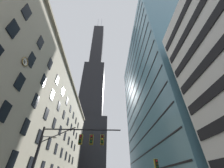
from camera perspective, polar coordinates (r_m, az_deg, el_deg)
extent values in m
cube|color=#B2A88E|center=(42.82, -30.27, -14.87)|extent=(15.45, 61.60, 28.70)
cube|color=#9E937A|center=(46.06, -16.26, -0.35)|extent=(0.70, 61.60, 0.60)
cube|color=black|center=(22.58, -36.92, -24.72)|extent=(0.14, 1.40, 2.20)
cube|color=black|center=(26.98, -31.61, -27.43)|extent=(0.14, 1.40, 2.20)
cube|color=black|center=(31.57, -27.66, -29.25)|extent=(0.14, 1.40, 2.20)
cube|color=black|center=(19.44, -39.03, -9.13)|extent=(0.14, 1.40, 2.20)
cube|color=black|center=(23.38, -33.08, -15.07)|extent=(0.14, 1.40, 2.20)
cube|color=black|center=(27.65, -28.72, -19.14)|extent=(0.14, 1.40, 2.20)
cube|color=black|center=(32.14, -25.41, -22.04)|extent=(0.14, 1.40, 2.20)
cube|color=black|center=(36.76, -22.84, -24.17)|extent=(0.14, 1.40, 2.20)
cube|color=black|center=(41.47, -20.78, -25.79)|extent=(0.14, 1.40, 2.20)
cube|color=black|center=(46.24, -19.11, -27.06)|extent=(0.14, 1.40, 2.20)
cube|color=black|center=(51.05, -17.72, -28.08)|extent=(0.14, 1.40, 2.20)
cube|color=black|center=(55.90, -16.55, -28.91)|extent=(0.14, 1.40, 2.20)
cube|color=black|center=(21.21, -34.75, 0.75)|extent=(0.14, 1.40, 2.20)
cube|color=black|center=(24.87, -29.90, -6.27)|extent=(0.14, 1.40, 2.20)
cube|color=black|center=(28.93, -26.27, -11.38)|extent=(0.14, 1.40, 2.20)
cube|color=black|center=(33.24, -23.48, -15.17)|extent=(0.14, 1.40, 2.20)
cube|color=black|center=(37.73, -21.28, -18.05)|extent=(0.14, 1.40, 2.20)
cube|color=black|center=(42.33, -19.49, -20.29)|extent=(0.14, 1.40, 2.20)
cube|color=black|center=(47.01, -18.02, -22.08)|extent=(0.14, 1.40, 2.20)
cube|color=black|center=(51.75, -16.80, -23.53)|extent=(0.14, 1.40, 2.20)
cube|color=black|center=(56.54, -15.75, -24.73)|extent=(0.14, 1.40, 2.20)
cube|color=black|center=(20.95, -36.64, 18.46)|extent=(0.14, 1.40, 2.20)
cube|color=black|center=(23.61, -31.22, 8.87)|extent=(0.14, 1.40, 2.20)
cube|color=black|center=(26.94, -27.23, 1.38)|extent=(0.14, 1.40, 2.20)
cube|color=black|center=(30.72, -24.19, -4.37)|extent=(0.14, 1.40, 2.20)
cube|color=black|center=(34.82, -21.81, -8.81)|extent=(0.14, 1.40, 2.20)
cube|color=black|center=(39.12, -19.91, -12.29)|extent=(0.14, 1.40, 2.20)
cube|color=black|center=(43.58, -18.35, -15.05)|extent=(0.14, 1.40, 2.20)
cube|color=black|center=(48.14, -17.05, -17.29)|extent=(0.14, 1.40, 2.20)
cube|color=black|center=(52.78, -15.96, -19.14)|extent=(0.14, 1.40, 2.20)
cube|color=black|center=(57.48, -15.03, -20.67)|extent=(0.14, 1.40, 2.20)
cube|color=black|center=(24.11, -32.71, 24.49)|extent=(0.14, 1.40, 2.20)
cube|color=black|center=(26.45, -28.29, 15.35)|extent=(0.14, 1.40, 2.20)
cube|color=black|center=(29.46, -24.97, 7.83)|extent=(0.14, 1.40, 2.20)
cube|color=black|center=(32.96, -22.40, 1.77)|extent=(0.14, 1.40, 2.20)
cube|color=black|center=(36.81, -20.36, -3.07)|extent=(0.14, 1.40, 2.20)
cube|color=black|center=(40.90, -18.70, -6.97)|extent=(0.14, 1.40, 2.20)
cube|color=black|center=(45.18, -17.33, -10.14)|extent=(0.14, 1.40, 2.20)
cube|color=black|center=(49.60, -16.18, -12.75)|extent=(0.14, 1.40, 2.20)
cube|color=black|center=(54.11, -15.20, -14.93)|extent=(0.14, 1.40, 2.20)
cube|color=black|center=(58.71, -14.36, -16.76)|extent=(0.14, 1.40, 2.20)
torus|color=olive|center=(22.10, -33.17, 7.96)|extent=(0.12, 1.30, 1.30)
cylinder|color=silver|center=(22.12, -33.26, 7.95)|extent=(0.05, 1.12, 1.12)
cube|color=black|center=(21.99, -33.24, 7.69)|extent=(0.03, 0.10, 0.34)
cube|color=black|center=(21.90, -33.42, 8.17)|extent=(0.03, 0.48, 0.25)
cube|color=black|center=(105.80, -10.91, -26.24)|extent=(27.95, 27.95, 40.19)
cube|color=black|center=(124.25, -8.32, -3.36)|extent=(19.57, 19.57, 58.46)
cube|color=black|center=(169.31, -6.32, 15.54)|extent=(12.58, 12.58, 73.07)
cylinder|color=silver|center=(212.25, -6.06, 24.05)|extent=(1.20, 1.20, 29.48)
cylinder|color=silver|center=(211.94, -4.58, 24.05)|extent=(1.20, 1.20, 29.48)
cube|color=black|center=(15.79, 39.38, -0.22)|extent=(0.16, 11.20, 1.10)
cube|color=black|center=(17.38, 35.58, 7.75)|extent=(0.16, 11.20, 1.10)
cube|color=black|center=(19.30, 32.38, 14.23)|extent=(0.16, 11.20, 1.10)
cube|color=black|center=(21.47, 29.65, 19.44)|extent=(0.16, 11.20, 1.10)
cube|color=black|center=(23.82, 27.32, 23.63)|extent=(0.16, 11.20, 1.10)
cube|color=teal|center=(51.22, 18.64, -4.27)|extent=(15.39, 45.91, 55.35)
cube|color=black|center=(42.04, 13.32, -27.40)|extent=(0.12, 44.91, 0.24)
cube|color=black|center=(42.82, 12.52, -22.15)|extent=(0.12, 44.91, 0.24)
cube|color=black|center=(43.95, 11.81, -17.13)|extent=(0.12, 44.91, 0.24)
cube|color=black|center=(45.41, 11.18, -12.39)|extent=(0.12, 44.91, 0.24)
cube|color=black|center=(47.16, 10.61, -7.97)|extent=(0.12, 44.91, 0.24)
cube|color=black|center=(49.18, 10.09, -3.89)|extent=(0.12, 44.91, 0.24)
cube|color=black|center=(51.42, 9.62, -0.15)|extent=(0.12, 44.91, 0.24)
cube|color=black|center=(53.87, 9.20, 3.27)|extent=(0.12, 44.91, 0.24)
cube|color=black|center=(56.50, 8.81, 6.37)|extent=(0.12, 44.91, 0.24)
cube|color=black|center=(59.28, 8.45, 9.20)|extent=(0.12, 44.91, 0.24)
cube|color=black|center=(62.20, 8.12, 11.76)|extent=(0.12, 44.91, 0.24)
cube|color=black|center=(65.23, 7.81, 14.09)|extent=(0.12, 44.91, 0.24)
cylinder|color=black|center=(17.31, -30.36, -26.47)|extent=(0.20, 0.20, 6.84)
cylinder|color=black|center=(16.67, -12.48, -18.54)|extent=(8.85, 0.14, 0.14)
cylinder|color=black|center=(17.14, -22.05, -19.46)|extent=(3.63, 0.10, 1.82)
cylinder|color=black|center=(16.60, -13.02, -19.49)|extent=(0.04, 0.04, 0.60)
cube|color=black|center=(16.41, -13.40, -21.97)|extent=(0.30, 0.30, 0.90)
cube|color=olive|center=(16.57, -13.31, -22.13)|extent=(0.40, 0.40, 1.04)
sphere|color=red|center=(16.32, -13.34, -20.88)|extent=(0.20, 0.20, 0.20)
sphere|color=#4B3A08|center=(16.25, -13.48, -21.83)|extent=(0.20, 0.20, 0.20)
sphere|color=#083D10|center=(16.19, -13.63, -22.78)|extent=(0.20, 0.20, 0.20)
cylinder|color=black|center=(16.44, -8.59, -19.81)|extent=(0.04, 0.04, 0.60)
cube|color=black|center=(16.24, -8.85, -22.34)|extent=(0.30, 0.30, 0.90)
cube|color=olive|center=(16.41, -8.80, -22.49)|extent=(0.40, 0.40, 1.04)
sphere|color=red|center=(16.16, -8.79, -21.24)|extent=(0.20, 0.20, 0.20)
sphere|color=#4B3A08|center=(16.09, -8.89, -22.19)|extent=(0.20, 0.20, 0.20)
sphere|color=#083D10|center=(16.02, -8.99, -23.16)|extent=(0.20, 0.20, 0.20)
cylinder|color=black|center=(16.37, -4.08, -20.03)|extent=(0.04, 0.04, 0.60)
cube|color=black|center=(16.17, -4.21, -22.57)|extent=(0.30, 0.30, 0.90)
cube|color=olive|center=(16.33, -4.20, -22.72)|extent=(0.40, 0.40, 1.04)
sphere|color=#450808|center=(16.09, -4.17, -21.47)|extent=(0.20, 0.20, 0.20)
sphere|color=yellow|center=(16.01, -4.21, -22.43)|extent=(0.20, 0.20, 0.20)
sphere|color=#083D10|center=(15.95, -4.26, -23.41)|extent=(0.20, 0.20, 0.20)
cube|color=black|center=(18.49, 18.60, -29.69)|extent=(0.30, 0.30, 0.90)
cube|color=olive|center=(18.65, 18.42, -29.77)|extent=(0.40, 0.40, 1.04)
sphere|color=red|center=(18.37, 18.58, -28.76)|extent=(0.20, 0.20, 0.20)
sphere|color=#4B3A08|center=(18.34, 18.78, -29.61)|extent=(0.20, 0.20, 0.20)
sphere|color=#083D10|center=(18.31, 18.97, -30.47)|extent=(0.20, 0.20, 0.20)
cylinder|color=#47474C|center=(22.60, -30.26, -27.50)|extent=(0.18, 0.18, 7.20)
cylinder|color=#47474C|center=(22.84, -25.43, -19.70)|extent=(1.74, 0.10, 0.10)
ellipsoid|color=#EFE5C6|center=(22.51, -23.33, -20.28)|extent=(0.56, 0.32, 0.24)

